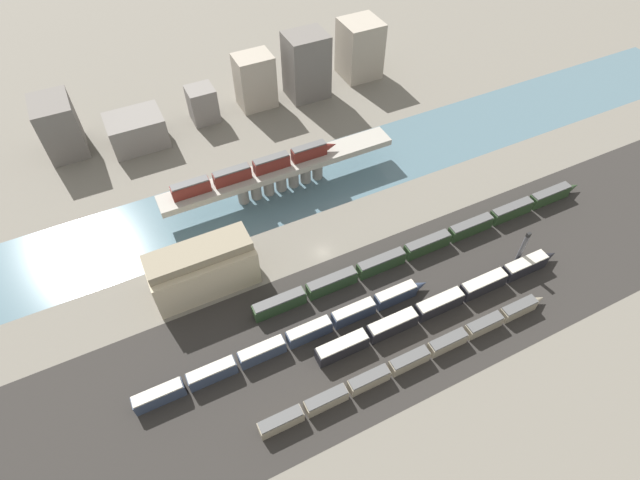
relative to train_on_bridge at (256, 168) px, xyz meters
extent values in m
plane|color=#666056|center=(6.97, -26.79, -10.52)|extent=(400.00, 400.00, 0.00)
cube|color=#282623|center=(6.97, -50.79, -10.51)|extent=(280.00, 42.00, 0.01)
cube|color=#47606B|center=(6.97, 0.00, -10.51)|extent=(320.00, 27.07, 0.01)
cube|color=gray|center=(6.97, 0.00, -2.91)|extent=(68.64, 7.24, 1.86)
cylinder|color=gray|center=(-4.63, 0.00, -7.18)|extent=(3.09, 3.09, 6.67)
cylinder|color=gray|center=(-0.76, 0.00, -7.18)|extent=(3.09, 3.09, 6.67)
cylinder|color=gray|center=(3.11, 0.00, -7.18)|extent=(3.09, 3.09, 6.67)
cylinder|color=gray|center=(6.97, 0.00, -7.18)|extent=(3.09, 3.09, 6.67)
cylinder|color=gray|center=(10.84, 0.00, -7.18)|extent=(3.09, 3.09, 6.67)
cylinder|color=gray|center=(14.71, 0.00, -7.18)|extent=(3.09, 3.09, 6.67)
cylinder|color=gray|center=(18.58, 0.00, -7.18)|extent=(3.09, 3.09, 6.67)
cube|color=#5B1E19|center=(-18.13, 0.00, -0.16)|extent=(10.20, 2.60, 3.64)
cube|color=#4C4C4C|center=(-18.13, 0.00, 1.86)|extent=(9.79, 2.39, 0.40)
cube|color=#5B1E19|center=(-6.75, 0.00, -0.16)|extent=(10.20, 2.60, 3.64)
cube|color=#4C4C4C|center=(-6.75, 0.00, 1.86)|extent=(9.79, 2.39, 0.40)
cube|color=#5B1E19|center=(4.63, 0.00, -0.16)|extent=(10.20, 2.60, 3.64)
cube|color=#4C4C4C|center=(4.63, 0.00, 1.86)|extent=(9.79, 2.39, 0.40)
cube|color=#5B1E19|center=(16.02, 0.00, -0.16)|extent=(10.20, 2.60, 3.64)
cube|color=#4C4C4C|center=(16.02, 0.00, 1.86)|extent=(9.79, 2.39, 0.40)
cone|color=#5B1E19|center=(22.90, 0.00, -0.34)|extent=(3.57, 2.34, 2.34)
cube|color=gray|center=(-20.35, -63.46, -9.01)|extent=(9.19, 2.61, 3.01)
cube|color=#4C4C4C|center=(-20.35, -63.46, -7.31)|extent=(8.82, 2.40, 0.40)
cube|color=gray|center=(-10.33, -63.46, -9.01)|extent=(9.19, 2.61, 3.01)
cube|color=#4C4C4C|center=(-10.33, -63.46, -7.31)|extent=(8.82, 2.40, 0.40)
cube|color=gray|center=(-0.32, -63.46, -9.01)|extent=(9.19, 2.61, 3.01)
cube|color=#4C4C4C|center=(-0.32, -63.46, -7.31)|extent=(8.82, 2.40, 0.40)
cube|color=gray|center=(9.69, -63.46, -9.01)|extent=(9.19, 2.61, 3.01)
cube|color=#4C4C4C|center=(9.69, -63.46, -7.31)|extent=(8.82, 2.40, 0.40)
cube|color=gray|center=(19.70, -63.46, -9.01)|extent=(9.19, 2.61, 3.01)
cube|color=#4C4C4C|center=(19.70, -63.46, -7.31)|extent=(8.82, 2.40, 0.40)
cube|color=gray|center=(29.71, -63.46, -9.01)|extent=(9.19, 2.61, 3.01)
cube|color=#4C4C4C|center=(29.71, -63.46, -7.31)|extent=(8.82, 2.40, 0.40)
cube|color=gray|center=(39.72, -63.46, -9.01)|extent=(9.19, 2.61, 3.01)
cube|color=#4C4C4C|center=(39.72, -63.46, -7.31)|extent=(8.82, 2.40, 0.40)
cone|color=gray|center=(45.92, -63.46, -9.16)|extent=(3.22, 2.35, 2.35)
cube|color=black|center=(-1.92, -54.43, -8.68)|extent=(12.03, 3.14, 3.67)
cube|color=#B7B2A3|center=(-1.92, -54.43, -6.65)|extent=(11.54, 2.89, 0.40)
cube|color=black|center=(10.91, -54.43, -8.68)|extent=(12.03, 3.14, 3.67)
cube|color=#B7B2A3|center=(10.91, -54.43, -6.65)|extent=(11.54, 2.89, 0.40)
cube|color=black|center=(23.75, -54.43, -8.68)|extent=(12.03, 3.14, 3.67)
cube|color=#B7B2A3|center=(23.75, -54.43, -6.65)|extent=(11.54, 2.89, 0.40)
cube|color=black|center=(36.58, -54.43, -8.68)|extent=(12.03, 3.14, 3.67)
cube|color=#B7B2A3|center=(36.58, -54.43, -6.65)|extent=(11.54, 2.89, 0.40)
cube|color=black|center=(49.41, -54.43, -8.68)|extent=(12.03, 3.14, 3.67)
cube|color=#B7B2A3|center=(49.41, -54.43, -6.65)|extent=(11.54, 2.89, 0.40)
cone|color=black|center=(57.53, -54.43, -8.87)|extent=(4.21, 2.83, 2.83)
cube|color=#2D384C|center=(-40.68, -47.64, -8.80)|extent=(10.48, 2.77, 3.44)
cube|color=#B7B2A3|center=(-40.68, -47.64, -6.87)|extent=(10.06, 2.55, 0.40)
cube|color=#2D384C|center=(-29.35, -47.64, -8.80)|extent=(10.48, 2.77, 3.44)
cube|color=#B7B2A3|center=(-29.35, -47.64, -6.87)|extent=(10.06, 2.55, 0.40)
cube|color=#2D384C|center=(-18.01, -47.64, -8.80)|extent=(10.48, 2.77, 3.44)
cube|color=#B7B2A3|center=(-18.01, -47.64, -6.87)|extent=(10.06, 2.55, 0.40)
cube|color=#2D384C|center=(-6.67, -47.64, -8.80)|extent=(10.48, 2.77, 3.44)
cube|color=#B7B2A3|center=(-6.67, -47.64, -6.87)|extent=(10.06, 2.55, 0.40)
cube|color=#2D384C|center=(4.66, -47.64, -8.80)|extent=(10.48, 2.77, 3.44)
cube|color=#B7B2A3|center=(4.66, -47.64, -6.87)|extent=(10.06, 2.55, 0.40)
cube|color=#2D384C|center=(16.00, -47.64, -8.80)|extent=(10.48, 2.77, 3.44)
cube|color=#B7B2A3|center=(16.00, -47.64, -6.87)|extent=(10.06, 2.55, 0.40)
cone|color=#2D384C|center=(23.07, -47.64, -8.97)|extent=(3.67, 2.50, 2.50)
cube|color=#23381E|center=(-9.75, -37.91, -8.70)|extent=(12.87, 2.75, 3.64)
cube|color=#4C4C4C|center=(-9.75, -37.91, -6.67)|extent=(12.36, 2.53, 0.40)
cube|color=#23381E|center=(4.03, -37.91, -8.70)|extent=(12.87, 2.75, 3.64)
cube|color=#4C4C4C|center=(4.03, -37.91, -6.67)|extent=(12.36, 2.53, 0.40)
cube|color=#23381E|center=(17.82, -37.91, -8.70)|extent=(12.87, 2.75, 3.64)
cube|color=#4C4C4C|center=(17.82, -37.91, -6.67)|extent=(12.36, 2.53, 0.40)
cube|color=#23381E|center=(31.61, -37.91, -8.70)|extent=(12.87, 2.75, 3.64)
cube|color=#4C4C4C|center=(31.61, -37.91, -6.67)|extent=(12.36, 2.53, 0.40)
cube|color=#23381E|center=(45.40, -37.91, -8.70)|extent=(12.87, 2.75, 3.64)
cube|color=#4C4C4C|center=(45.40, -37.91, -6.67)|extent=(12.36, 2.53, 0.40)
cube|color=#23381E|center=(59.18, -37.91, -8.70)|extent=(12.87, 2.75, 3.64)
cube|color=#4C4C4C|center=(59.18, -37.91, -6.67)|extent=(12.36, 2.53, 0.40)
cube|color=#23381E|center=(72.97, -37.91, -8.70)|extent=(12.87, 2.75, 3.64)
cube|color=#4C4C4C|center=(72.97, -37.91, -6.67)|extent=(12.36, 2.53, 0.40)
cone|color=#23381E|center=(81.66, -37.91, -8.88)|extent=(4.51, 2.48, 2.48)
cube|color=tan|center=(-23.03, -23.17, -5.13)|extent=(24.78, 11.14, 10.77)
cube|color=#7C725C|center=(-23.03, -23.17, 1.43)|extent=(24.29, 7.80, 2.36)
cylinder|color=#4C4C51|center=(49.47, -51.73, -5.36)|extent=(1.06, 1.06, 10.31)
cube|color=black|center=(49.47, -51.73, 0.39)|extent=(1.00, 0.70, 1.20)
cube|color=#605B56|center=(-45.72, 45.96, -1.81)|extent=(11.09, 14.70, 17.42)
cube|color=slate|center=(-24.92, 39.23, -5.53)|extent=(16.85, 12.88, 9.97)
cube|color=slate|center=(-2.45, 42.65, -4.69)|extent=(8.61, 8.32, 11.66)
cube|color=gray|center=(16.41, 43.02, -1.47)|extent=(12.19, 9.47, 18.10)
cube|color=#605B56|center=(34.51, 41.08, 0.54)|extent=(13.69, 11.46, 22.12)
cube|color=gray|center=(57.30, 44.71, -0.47)|extent=(13.34, 13.08, 20.10)
camera|label=1|loc=(-29.99, -100.59, 89.16)|focal=28.00mm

